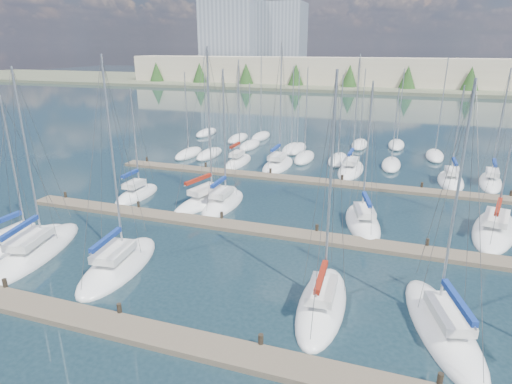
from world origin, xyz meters
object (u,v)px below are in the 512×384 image
(sailboat_m, at_px, (494,229))
(sailboat_r, at_px, (490,182))
(sailboat_b, at_px, (37,251))
(sailboat_h, at_px, (137,195))
(sailboat_j, at_px, (223,203))
(sailboat_c, at_px, (119,265))
(sailboat_q, at_px, (451,181))
(sailboat_l, at_px, (363,222))
(sailboat_n, at_px, (238,162))
(sailboat_f, at_px, (442,327))
(sailboat_p, at_px, (351,170))
(sailboat_a, at_px, (20,245))
(sailboat_i, at_px, (207,200))
(sailboat_d, at_px, (322,304))
(sailboat_o, at_px, (278,165))

(sailboat_m, bearing_deg, sailboat_r, 95.96)
(sailboat_b, bearing_deg, sailboat_r, 28.47)
(sailboat_h, bearing_deg, sailboat_j, 3.03)
(sailboat_c, xyz_separation_m, sailboat_b, (-6.73, -0.15, -0.01))
(sailboat_m, distance_m, sailboat_h, 31.53)
(sailboat_q, relative_size, sailboat_l, 0.90)
(sailboat_h, bearing_deg, sailboat_n, 71.32)
(sailboat_r, bearing_deg, sailboat_f, -96.15)
(sailboat_j, bearing_deg, sailboat_n, 105.68)
(sailboat_j, distance_m, sailboat_h, 8.93)
(sailboat_b, bearing_deg, sailboat_m, 13.03)
(sailboat_b, xyz_separation_m, sailboat_p, (18.52, 28.22, 0.02))
(sailboat_h, bearing_deg, sailboat_m, 3.62)
(sailboat_j, xyz_separation_m, sailboat_h, (-8.92, -0.45, -0.00))
(sailboat_a, xyz_separation_m, sailboat_p, (20.44, 27.83, 0.00))
(sailboat_m, relative_size, sailboat_b, 1.00)
(sailboat_i, height_order, sailboat_q, sailboat_i)
(sailboat_l, bearing_deg, sailboat_c, -153.13)
(sailboat_l, relative_size, sailboat_d, 0.89)
(sailboat_c, bearing_deg, sailboat_o, 76.97)
(sailboat_a, relative_size, sailboat_h, 1.06)
(sailboat_a, bearing_deg, sailboat_q, 44.21)
(sailboat_q, bearing_deg, sailboat_m, -80.93)
(sailboat_r, height_order, sailboat_q, sailboat_r)
(sailboat_d, distance_m, sailboat_a, 22.22)
(sailboat_d, distance_m, sailboat_f, 6.27)
(sailboat_j, height_order, sailboat_b, sailboat_b)
(sailboat_l, height_order, sailboat_p, sailboat_p)
(sailboat_c, bearing_deg, sailboat_m, 23.87)
(sailboat_q, distance_m, sailboat_h, 32.82)
(sailboat_l, height_order, sailboat_b, sailboat_b)
(sailboat_d, xyz_separation_m, sailboat_b, (-20.30, 0.03, -0.02))
(sailboat_m, xyz_separation_m, sailboat_i, (-24.34, -1.10, 0.02))
(sailboat_l, bearing_deg, sailboat_o, 113.90)
(sailboat_m, relative_size, sailboat_h, 1.23)
(sailboat_r, height_order, sailboat_a, sailboat_r)
(sailboat_l, height_order, sailboat_f, sailboat_f)
(sailboat_i, relative_size, sailboat_j, 1.14)
(sailboat_m, distance_m, sailboat_j, 22.60)
(sailboat_q, xyz_separation_m, sailboat_a, (-31.11, -26.98, 0.01))
(sailboat_i, distance_m, sailboat_j, 1.81)
(sailboat_c, height_order, sailboat_o, sailboat_o)
(sailboat_j, height_order, sailboat_c, sailboat_c)
(sailboat_m, relative_size, sailboat_n, 1.02)
(sailboat_j, xyz_separation_m, sailboat_b, (-8.77, -13.11, -0.01))
(sailboat_l, bearing_deg, sailboat_d, -108.47)
(sailboat_m, bearing_deg, sailboat_a, -143.36)
(sailboat_r, distance_m, sailboat_q, 4.04)
(sailboat_j, distance_m, sailboat_o, 14.45)
(sailboat_a, height_order, sailboat_n, sailboat_n)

